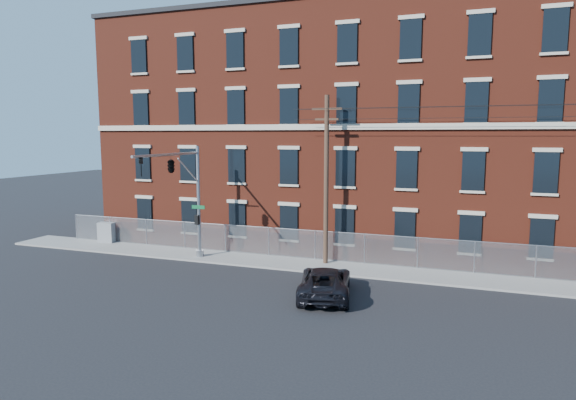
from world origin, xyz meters
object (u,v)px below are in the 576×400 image
Objects in this scene: traffic_signal_mast at (178,177)px; utility_pole_near at (326,177)px; pickup_truck at (325,282)px; utility_cabinet at (106,232)px.

traffic_signal_mast is 8.70m from utility_pole_near.
utility_pole_near is at bearing -87.29° from pickup_truck.
traffic_signal_mast reaches higher than pickup_truck.
traffic_signal_mast is 4.89× the size of utility_cabinet.
traffic_signal_mast is at bearing -31.21° from utility_cabinet.
pickup_truck is at bearing -25.87° from utility_cabinet.
pickup_truck is 3.61× the size of utility_cabinet.
utility_pole_near is 17.11m from utility_cabinet.
traffic_signal_mast is 10.37m from utility_cabinet.
utility_pole_near is 7.55m from pickup_truck.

